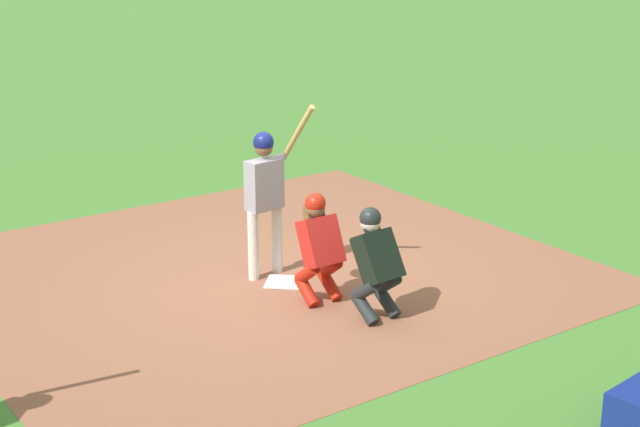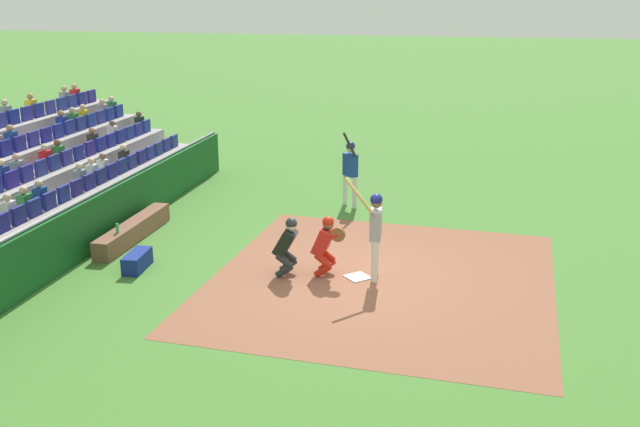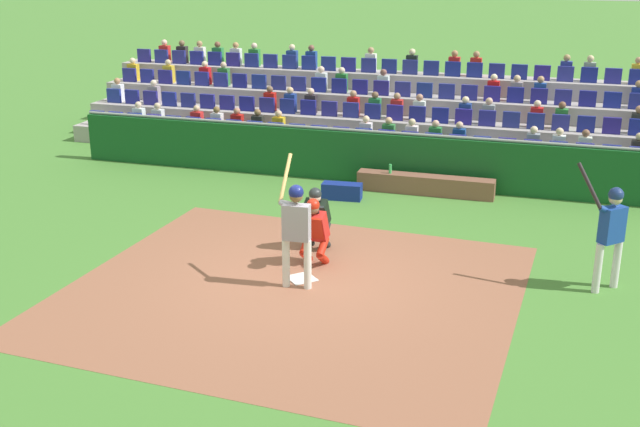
{
  "view_description": "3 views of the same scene",
  "coord_description": "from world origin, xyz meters",
  "views": [
    {
      "loc": [
        -6.3,
        -8.76,
        4.28
      ],
      "look_at": [
        0.39,
        -0.2,
        0.86
      ],
      "focal_mm": 53.99,
      "sensor_mm": 36.0,
      "label": 1
    },
    {
      "loc": [
        13.6,
        2.32,
        5.67
      ],
      "look_at": [
        0.13,
        -0.76,
        1.37
      ],
      "focal_mm": 40.63,
      "sensor_mm": 36.0,
      "label": 2
    },
    {
      "loc": [
        -4.02,
        11.89,
        5.46
      ],
      "look_at": [
        -0.01,
        -1.05,
        0.86
      ],
      "focal_mm": 44.23,
      "sensor_mm": 36.0,
      "label": 3
    }
  ],
  "objects": [
    {
      "name": "ground_plane",
      "position": [
        0.0,
        0.0,
        0.0
      ],
      "size": [
        160.0,
        160.0,
        0.0
      ],
      "primitive_type": "plane",
      "color": "#457A31"
    },
    {
      "name": "infield_dirt_patch",
      "position": [
        0.0,
        0.5,
        0.0
      ],
      "size": [
        7.66,
        7.12,
        0.01
      ],
      "primitive_type": "cube",
      "rotation": [
        0.0,
        0.0,
        -0.05
      ],
      "color": "#8E5640",
      "rests_on": "ground_plane"
    },
    {
      "name": "home_plate_marker",
      "position": [
        0.0,
        0.0,
        0.02
      ],
      "size": [
        0.62,
        0.62,
        0.02
      ],
      "primitive_type": "cube",
      "rotation": [
        0.0,
        0.0,
        0.79
      ],
      "color": "white",
      "rests_on": "infield_dirt_patch"
    },
    {
      "name": "batter_at_plate",
      "position": [
        -0.02,
        0.34,
        1.13
      ],
      "size": [
        0.58,
        0.72,
        2.18
      ],
      "color": "silver",
      "rests_on": "ground_plane"
    },
    {
      "name": "catcher_crouching",
      "position": [
        -0.0,
        -0.67,
        0.72
      ],
      "size": [
        0.48,
        0.72,
        1.29
      ],
      "color": "red",
      "rests_on": "ground_plane"
    },
    {
      "name": "home_plate_umpire",
      "position": [
        0.18,
        -1.44,
        0.69
      ],
      "size": [
        0.46,
        0.49,
        1.27
      ],
      "color": "#23282A",
      "rests_on": "ground_plane"
    },
    {
      "name": "dugout_wall",
      "position": [
        0.0,
        -6.12,
        0.62
      ],
      "size": [
        16.03,
        0.24,
        1.3
      ],
      "color": "#124D1F",
      "rests_on": "ground_plane"
    },
    {
      "name": "dugout_bench",
      "position": [
        -1.16,
        -5.57,
        0.22
      ],
      "size": [
        3.18,
        0.4,
        0.44
      ],
      "primitive_type": "cube",
      "color": "brown",
      "rests_on": "ground_plane"
    },
    {
      "name": "water_bottle_on_bench",
      "position": [
        -0.34,
        -5.52,
        0.55
      ],
      "size": [
        0.07,
        0.07,
        0.22
      ],
      "primitive_type": "cylinder",
      "color": "green",
      "rests_on": "dugout_bench"
    },
    {
      "name": "equipment_duffel_bag",
      "position": [
        0.58,
        -4.61,
        0.18
      ],
      "size": [
        0.92,
        0.43,
        0.37
      ],
      "primitive_type": "cube",
      "rotation": [
        0.0,
        0.0,
        0.08
      ],
      "color": "navy",
      "rests_on": "ground_plane"
    },
    {
      "name": "on_deck_batter",
      "position": [
        -4.98,
        -1.1,
        1.11
      ],
      "size": [
        0.91,
        0.5,
        2.15
      ],
      "color": "silver",
      "rests_on": "ground_plane"
    },
    {
      "name": "bleacher_stand",
      "position": [
        0.01,
        -10.07,
        0.76
      ],
      "size": [
        19.27,
        3.95,
        2.64
      ],
      "color": "#A19798",
      "rests_on": "ground_plane"
    }
  ]
}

